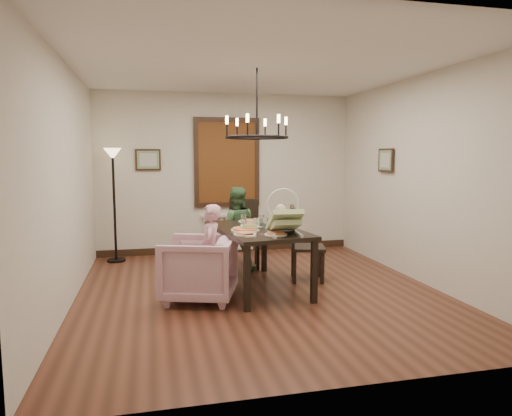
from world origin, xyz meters
name	(u,v)px	position (x,y,z in m)	size (l,w,h in m)	color
room_shell	(253,180)	(0.00, 0.37, 1.40)	(4.51, 5.00, 2.81)	brown
dining_table	(257,235)	(0.00, 0.14, 0.71)	(1.17, 1.81, 0.79)	black
chair_far	(245,233)	(0.07, 1.30, 0.53)	(0.47, 0.47, 1.06)	black
chair_right	(308,243)	(0.77, 0.36, 0.52)	(0.46, 0.46, 1.05)	black
armchair	(199,269)	(-0.79, -0.17, 0.38)	(0.82, 0.84, 0.76)	#DEA9C0
elderly_woman	(210,259)	(-0.63, -0.07, 0.47)	(0.34, 0.23, 0.94)	#D395A2
seated_man	(236,236)	(-0.10, 1.10, 0.52)	(0.51, 0.40, 1.05)	#3F653C
baby_bouncer	(284,219)	(0.21, -0.39, 0.98)	(0.42, 0.58, 0.38)	#BDD794
salad_bowl	(250,228)	(-0.12, 0.00, 0.83)	(0.28, 0.28, 0.07)	white
pizza_platter	(245,229)	(-0.19, -0.05, 0.81)	(0.35, 0.35, 0.04)	tan
drinking_glass	(265,223)	(0.08, 0.05, 0.87)	(0.08, 0.08, 0.15)	silver
window_blinds	(227,162)	(0.00, 2.46, 1.60)	(1.00, 0.03, 1.40)	#583211
radiator	(227,232)	(0.00, 2.48, 0.35)	(0.92, 0.12, 0.62)	silver
picture_back	(148,160)	(-1.35, 2.47, 1.65)	(0.42, 0.03, 0.36)	black
picture_right	(386,160)	(2.21, 0.90, 1.65)	(0.42, 0.03, 0.36)	black
floor_lamp	(114,207)	(-1.90, 2.15, 0.90)	(0.30, 0.30, 1.80)	black
chandelier	(257,137)	(0.00, 0.14, 1.95)	(0.80, 0.80, 0.04)	black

